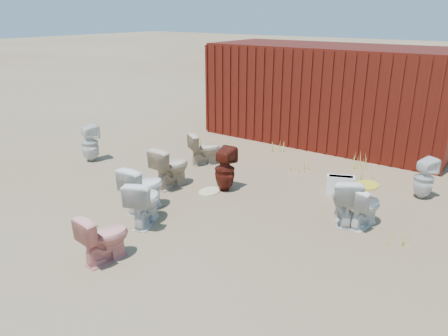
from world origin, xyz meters
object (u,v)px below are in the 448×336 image
Objects in this scene: toilet_front_a at (143,188)px; toilet_back_beige_left at (171,167)px; toilet_front_maroon at (225,169)px; toilet_front_e at (345,199)px; toilet_back_beige_right at (205,149)px; toilet_back_e at (424,178)px; shipping_container at (329,94)px; toilet_front_c at (144,201)px; toilet_back_yellowlid at (364,206)px; toilet_front_pink at (104,237)px; loose_tank at (340,185)px; toilet_back_a at (90,143)px.

toilet_front_a is 1.01× the size of toilet_back_beige_left.
toilet_front_maroon is 2.29m from toilet_front_e.
toilet_back_beige_right is 0.93× the size of toilet_back_e.
shipping_container is at bearing -97.06° from toilet_front_maroon.
toilet_front_a is at bearing -1.04° from toilet_front_e.
toilet_back_beige_left reaches higher than toilet_front_c.
toilet_back_beige_left is 3.59m from toilet_back_yellowlid.
toilet_front_pink is 1.40× the size of loose_tank.
shipping_container is 7.88× the size of toilet_front_c.
toilet_front_maroon is at bearing -27.89° from toilet_front_e.
toilet_front_c is (-0.39, -6.20, -0.82)m from shipping_container.
toilet_front_pink is 0.84× the size of toilet_front_maroon.
shipping_container is 7.97× the size of toilet_back_e.
toilet_front_c reaches higher than toilet_back_beige_right.
toilet_front_a is 0.96× the size of toilet_back_a.
loose_tank is (1.67, -3.27, -1.02)m from shipping_container.
toilet_front_e is at bearing -163.30° from toilet_back_beige_right.
toilet_front_a is (-0.77, -5.85, -0.80)m from shipping_container.
toilet_front_maroon reaches higher than toilet_back_yellowlid.
toilet_front_maroon reaches higher than toilet_front_pink.
toilet_front_a is at bearing 176.85° from toilet_back_a.
toilet_front_c reaches higher than toilet_back_yellowlid.
toilet_front_a is 1.15× the size of toilet_back_beige_right.
toilet_front_a is at bearing 110.78° from toilet_back_beige_left.
toilet_front_c reaches higher than toilet_back_e.
shipping_container is 8.54× the size of toilet_back_beige_right.
toilet_front_e reaches higher than toilet_back_beige_right.
shipping_container is 4.43m from toilet_front_maroon.
shipping_container is at bearing -92.67° from toilet_front_e.
toilet_front_pink is at bearing 115.96° from toilet_back_beige_left.
toilet_back_e is at bearing -143.21° from toilet_back_a.
toilet_back_yellowlid is at bearing 103.69° from toilet_back_e.
toilet_front_pink is 4.37m from loose_tank.
toilet_front_c is 1.13× the size of toilet_back_yellowlid.
toilet_back_beige_left is 1.14× the size of toilet_back_beige_right.
toilet_back_beige_left is (-1.11, -4.79, -0.80)m from shipping_container.
toilet_front_a is 1.05× the size of toilet_front_e.
toilet_back_beige_right is 1.04× the size of toilet_back_yellowlid.
toilet_back_beige_left is at bearing -174.58° from loose_tank.
toilet_front_c is 1.52× the size of loose_tank.
shipping_container is at bearing -108.67° from toilet_back_a.
toilet_front_c is at bearing -65.11° from toilet_front_pink.
toilet_front_c is at bearing 140.84° from toilet_back_beige_right.
toilet_back_beige_left reaches higher than toilet_back_e.
toilet_back_a is at bearing -28.76° from toilet_front_pink.
toilet_front_a reaches higher than toilet_back_e.
toilet_back_yellowlid is 1.35× the size of loose_tank.
toilet_front_a is at bearing 135.49° from toilet_back_beige_right.
toilet_front_maroon reaches higher than toilet_front_e.
toilet_back_beige_left is at bearing 58.78° from toilet_back_e.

